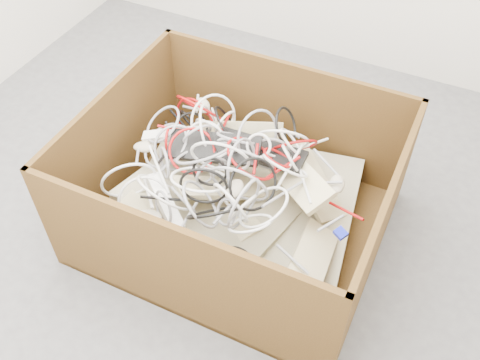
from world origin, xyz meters
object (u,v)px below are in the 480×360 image
at_px(power_strip_left, 172,135).
at_px(power_strip_right, 165,203).
at_px(vga_plug, 341,233).
at_px(cardboard_box, 235,205).

xyz_separation_m(power_strip_left, power_strip_right, (0.16, -0.33, -0.04)).
height_order(power_strip_left, vga_plug, power_strip_left).
xyz_separation_m(power_strip_left, vga_plug, (0.86, -0.19, -0.01)).
bearing_deg(power_strip_left, vga_plug, -28.50).
relative_size(cardboard_box, power_strip_right, 4.43).
relative_size(power_strip_left, power_strip_right, 0.96).
xyz_separation_m(power_strip_right, vga_plug, (0.70, 0.14, 0.02)).
distance_m(cardboard_box, vga_plug, 0.56).
xyz_separation_m(cardboard_box, vga_plug, (0.51, -0.11, 0.21)).
height_order(cardboard_box, power_strip_left, cardboard_box).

